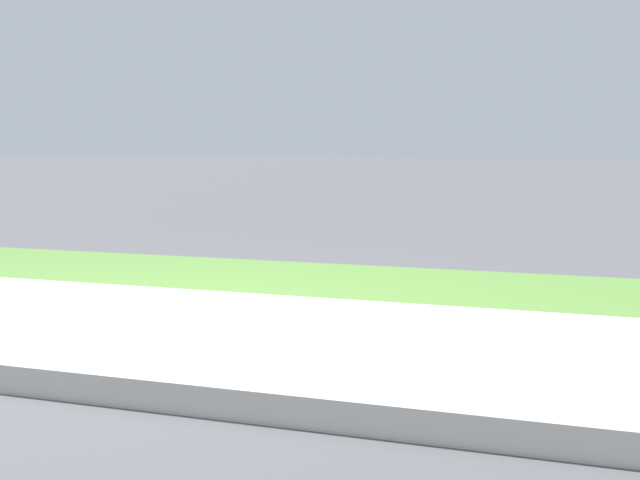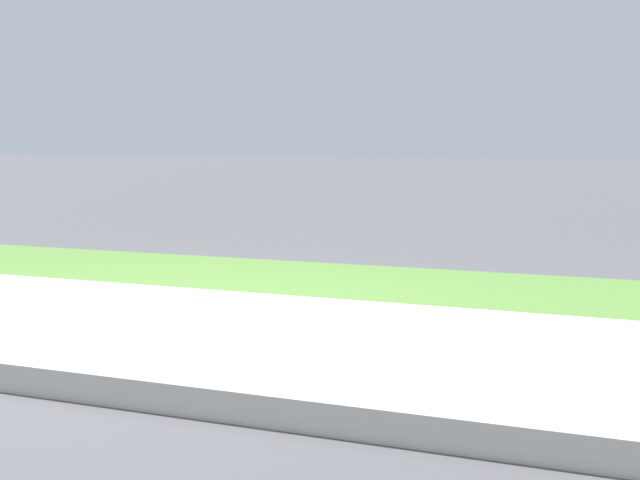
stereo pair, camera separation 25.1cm
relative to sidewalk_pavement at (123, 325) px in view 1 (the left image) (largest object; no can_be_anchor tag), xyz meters
name	(u,v)px [view 1 (the left image)]	position (x,y,z in m)	size (l,w,h in m)	color
ground_plane	(123,326)	(0.00, 0.00, -0.01)	(120.00, 120.00, 0.00)	#515154
sidewalk_pavement	(123,325)	(0.00, 0.00, 0.00)	(18.00, 2.36, 0.01)	#BCB7AD
grass_verge	(267,276)	(0.00, 1.99, 0.00)	(18.00, 1.63, 0.01)	#568438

